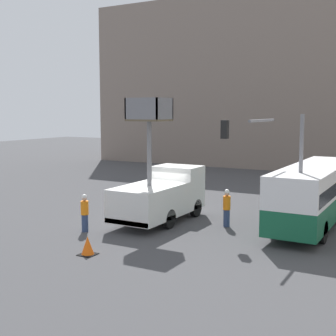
# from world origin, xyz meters

# --- Properties ---
(ground_plane) EXTENTS (120.00, 120.00, 0.00)m
(ground_plane) POSITION_xyz_m (0.00, 0.00, 0.00)
(ground_plane) COLOR #424244
(building_backdrop_far) EXTENTS (44.00, 10.00, 17.74)m
(building_backdrop_far) POSITION_xyz_m (0.00, 28.22, 8.87)
(building_backdrop_far) COLOR gray
(building_backdrop_far) RESTS_ON ground_plane
(utility_truck) EXTENTS (2.54, 6.14, 6.51)m
(utility_truck) POSITION_xyz_m (0.20, -0.51, 1.50)
(utility_truck) COLOR silver
(utility_truck) RESTS_ON ground_plane
(city_bus) EXTENTS (2.45, 10.31, 3.10)m
(city_bus) POSITION_xyz_m (7.53, 2.61, 1.82)
(city_bus) COLOR #145638
(city_bus) RESTS_ON ground_plane
(traffic_light_pole) EXTENTS (3.94, 3.68, 5.73)m
(traffic_light_pole) POSITION_xyz_m (6.13, -0.52, 3.92)
(traffic_light_pole) COLOR slate
(traffic_light_pole) RESTS_ON ground_plane
(road_worker_near_truck) EXTENTS (0.38, 0.38, 1.86)m
(road_worker_near_truck) POSITION_xyz_m (-1.93, -4.20, 0.93)
(road_worker_near_truck) COLOR navy
(road_worker_near_truck) RESTS_ON ground_plane
(road_worker_directing) EXTENTS (0.38, 0.38, 1.93)m
(road_worker_directing) POSITION_xyz_m (3.71, 0.14, 0.98)
(road_worker_directing) COLOR navy
(road_worker_directing) RESTS_ON ground_plane
(traffic_cone_near_truck) EXTENTS (0.68, 0.68, 0.77)m
(traffic_cone_near_truck) POSITION_xyz_m (0.55, -7.06, 0.37)
(traffic_cone_near_truck) COLOR black
(traffic_cone_near_truck) RESTS_ON ground_plane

